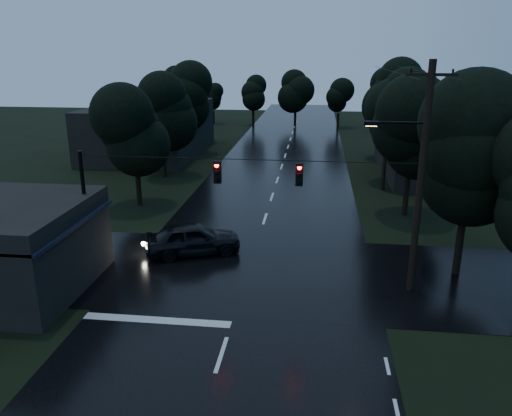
# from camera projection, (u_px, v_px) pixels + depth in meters

# --- Properties ---
(main_road) EXTENTS (12.00, 120.00, 0.02)m
(main_road) POSITION_uv_depth(u_px,v_px,m) (277.00, 180.00, 41.35)
(main_road) COLOR black
(main_road) RESTS_ON ground
(cross_street) EXTENTS (60.00, 9.00, 0.02)m
(cross_street) POSITION_uv_depth(u_px,v_px,m) (248.00, 272.00, 24.32)
(cross_street) COLOR black
(cross_street) RESTS_ON ground
(building_far_right) EXTENTS (10.00, 14.00, 4.40)m
(building_far_right) POSITION_uv_depth(u_px,v_px,m) (444.00, 149.00, 42.86)
(building_far_right) COLOR black
(building_far_right) RESTS_ON ground
(building_far_left) EXTENTS (10.00, 16.00, 5.00)m
(building_far_left) POSITION_uv_depth(u_px,v_px,m) (151.00, 129.00, 51.65)
(building_far_left) COLOR black
(building_far_left) RESTS_ON ground
(utility_pole_main) EXTENTS (3.50, 0.30, 10.00)m
(utility_pole_main) POSITION_uv_depth(u_px,v_px,m) (419.00, 177.00, 20.93)
(utility_pole_main) COLOR black
(utility_pole_main) RESTS_ON ground
(utility_pole_far) EXTENTS (2.00, 0.30, 7.50)m
(utility_pole_far) POSITION_uv_depth(u_px,v_px,m) (386.00, 140.00, 37.33)
(utility_pole_far) COLOR black
(utility_pole_far) RESTS_ON ground
(anchor_pole_left) EXTENTS (0.18, 0.18, 6.00)m
(anchor_pole_left) POSITION_uv_depth(u_px,v_px,m) (86.00, 214.00, 23.32)
(anchor_pole_left) COLOR black
(anchor_pole_left) RESTS_ON ground
(span_signals) EXTENTS (15.00, 0.37, 1.12)m
(span_signals) POSITION_uv_depth(u_px,v_px,m) (257.00, 172.00, 21.71)
(span_signals) COLOR black
(span_signals) RESTS_ON ground
(tree_corner_near) EXTENTS (4.48, 4.48, 9.44)m
(tree_corner_near) POSITION_uv_depth(u_px,v_px,m) (472.00, 151.00, 22.30)
(tree_corner_near) COLOR black
(tree_corner_near) RESTS_ON ground
(tree_left_a) EXTENTS (3.92, 3.92, 8.26)m
(tree_left_a) POSITION_uv_depth(u_px,v_px,m) (134.00, 130.00, 33.22)
(tree_left_a) COLOR black
(tree_left_a) RESTS_ON ground
(tree_left_b) EXTENTS (4.20, 4.20, 8.85)m
(tree_left_b) POSITION_uv_depth(u_px,v_px,m) (161.00, 110.00, 40.74)
(tree_left_b) COLOR black
(tree_left_b) RESTS_ON ground
(tree_left_c) EXTENTS (4.48, 4.48, 9.44)m
(tree_left_c) POSITION_uv_depth(u_px,v_px,m) (185.00, 95.00, 50.16)
(tree_left_c) COLOR black
(tree_left_c) RESTS_ON ground
(tree_right_a) EXTENTS (4.20, 4.20, 8.85)m
(tree_right_a) POSITION_uv_depth(u_px,v_px,m) (412.00, 129.00, 31.05)
(tree_right_a) COLOR black
(tree_right_a) RESTS_ON ground
(tree_right_b) EXTENTS (4.48, 4.48, 9.44)m
(tree_right_b) POSITION_uv_depth(u_px,v_px,m) (402.00, 109.00, 38.43)
(tree_right_b) COLOR black
(tree_right_b) RESTS_ON ground
(tree_right_c) EXTENTS (4.76, 4.76, 10.03)m
(tree_right_c) POSITION_uv_depth(u_px,v_px,m) (393.00, 93.00, 47.71)
(tree_right_c) COLOR black
(tree_right_c) RESTS_ON ground
(car) EXTENTS (5.36, 3.62, 1.70)m
(car) POSITION_uv_depth(u_px,v_px,m) (193.00, 239.00, 26.26)
(car) COLOR black
(car) RESTS_ON ground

